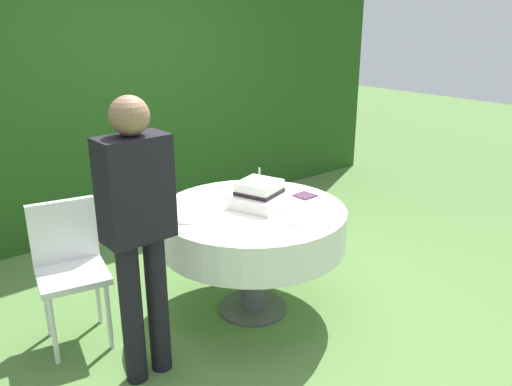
% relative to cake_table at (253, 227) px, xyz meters
% --- Properties ---
extents(ground_plane, '(20.00, 20.00, 0.00)m').
position_rel_cake_table_xyz_m(ground_plane, '(0.00, 0.00, -0.62)').
color(ground_plane, '#547A3D').
extents(foliage_hedge, '(6.75, 0.57, 2.53)m').
position_rel_cake_table_xyz_m(foliage_hedge, '(0.00, 2.22, 0.64)').
color(foliage_hedge, '#234C19').
rests_on(foliage_hedge, ground_plane).
extents(cake_table, '(1.24, 1.24, 0.76)m').
position_rel_cake_table_xyz_m(cake_table, '(0.00, 0.00, 0.00)').
color(cake_table, '#4C4C51').
rests_on(cake_table, ground_plane).
extents(wedding_cake, '(0.41, 0.41, 0.27)m').
position_rel_cake_table_xyz_m(wedding_cake, '(0.06, 0.00, 0.21)').
color(wedding_cake, white).
rests_on(wedding_cake, cake_table).
extents(serving_plate_near, '(0.12, 0.12, 0.01)m').
position_rel_cake_table_xyz_m(serving_plate_near, '(0.05, -0.37, 0.14)').
color(serving_plate_near, white).
rests_on(serving_plate_near, cake_table).
extents(serving_plate_far, '(0.12, 0.12, 0.01)m').
position_rel_cake_table_xyz_m(serving_plate_far, '(-0.46, 0.08, 0.14)').
color(serving_plate_far, white).
rests_on(serving_plate_far, cake_table).
extents(serving_plate_left, '(0.12, 0.12, 0.01)m').
position_rel_cake_table_xyz_m(serving_plate_left, '(0.08, 0.43, 0.14)').
color(serving_plate_left, white).
rests_on(serving_plate_left, cake_table).
extents(napkin_stack, '(0.13, 0.13, 0.01)m').
position_rel_cake_table_xyz_m(napkin_stack, '(0.43, -0.05, 0.14)').
color(napkin_stack, '#4C2D47').
rests_on(napkin_stack, cake_table).
extents(garden_chair, '(0.47, 0.47, 0.89)m').
position_rel_cake_table_xyz_m(garden_chair, '(-1.07, 0.48, -0.08)').
color(garden_chair, white).
rests_on(garden_chair, ground_plane).
extents(standing_person, '(0.36, 0.21, 1.60)m').
position_rel_cake_table_xyz_m(standing_person, '(-0.90, -0.15, 0.31)').
color(standing_person, black).
rests_on(standing_person, ground_plane).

